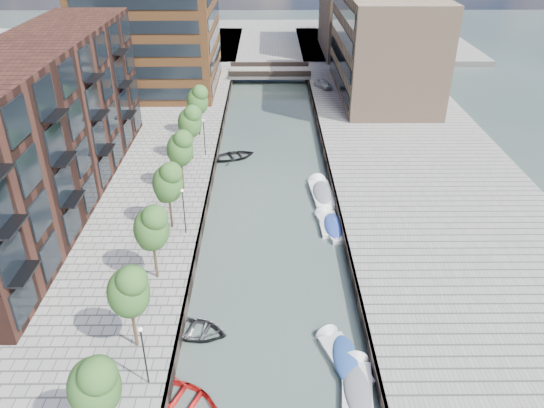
{
  "coord_description": "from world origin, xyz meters",
  "views": [
    {
      "loc": [
        -0.3,
        -13.52,
        24.78
      ],
      "look_at": [
        0.0,
        24.39,
        3.5
      ],
      "focal_mm": 35.0,
      "sensor_mm": 36.0,
      "label": 1
    }
  ],
  "objects_px": {
    "motorboat_2": "(328,222)",
    "motorboat_3": "(331,225)",
    "bridge": "(270,72)",
    "sloop_1": "(194,333)",
    "motorboat_0": "(342,356)",
    "sloop_4": "(235,158)",
    "sloop_3": "(195,330)",
    "sloop_2": "(181,402)",
    "motorboat_4": "(321,192)",
    "tree_1": "(128,290)",
    "motorboat_1": "(357,387)",
    "tree_5": "(190,121)",
    "tree_0": "(94,384)",
    "tree_6": "(197,100)",
    "car": "(323,84)",
    "tree_4": "(180,147)",
    "tree_2": "(151,227)",
    "tree_3": "(168,181)"
  },
  "relations": [
    {
      "from": "bridge",
      "to": "sloop_1",
      "type": "distance_m",
      "value": 59.21
    },
    {
      "from": "tree_2",
      "to": "tree_4",
      "type": "height_order",
      "value": "same"
    },
    {
      "from": "motorboat_2",
      "to": "tree_1",
      "type": "bearing_deg",
      "value": -129.93
    },
    {
      "from": "sloop_3",
      "to": "tree_6",
      "type": "bearing_deg",
      "value": 11.3
    },
    {
      "from": "tree_4",
      "to": "car",
      "type": "bearing_deg",
      "value": 63.19
    },
    {
      "from": "sloop_1",
      "to": "sloop_4",
      "type": "distance_m",
      "value": 28.25
    },
    {
      "from": "bridge",
      "to": "motorboat_3",
      "type": "height_order",
      "value": "bridge"
    },
    {
      "from": "tree_1",
      "to": "sloop_1",
      "type": "distance_m",
      "value": 6.53
    },
    {
      "from": "sloop_4",
      "to": "motorboat_1",
      "type": "distance_m",
      "value": 34.2
    },
    {
      "from": "sloop_3",
      "to": "motorboat_4",
      "type": "bearing_deg",
      "value": -22.23
    },
    {
      "from": "motorboat_2",
      "to": "bridge",
      "type": "bearing_deg",
      "value": 96.4
    },
    {
      "from": "sloop_3",
      "to": "car",
      "type": "relative_size",
      "value": 1.09
    },
    {
      "from": "sloop_3",
      "to": "tree_5",
      "type": "bearing_deg",
      "value": 12.84
    },
    {
      "from": "sloop_2",
      "to": "motorboat_1",
      "type": "relative_size",
      "value": 0.94
    },
    {
      "from": "bridge",
      "to": "motorboat_2",
      "type": "bearing_deg",
      "value": -83.6
    },
    {
      "from": "sloop_3",
      "to": "motorboat_3",
      "type": "relative_size",
      "value": 0.75
    },
    {
      "from": "tree_0",
      "to": "motorboat_1",
      "type": "distance_m",
      "value": 14.92
    },
    {
      "from": "motorboat_2",
      "to": "sloop_1",
      "type": "bearing_deg",
      "value": -126.16
    },
    {
      "from": "motorboat_4",
      "to": "tree_2",
      "type": "bearing_deg",
      "value": -132.64
    },
    {
      "from": "tree_0",
      "to": "motorboat_2",
      "type": "distance_m",
      "value": 27.33
    },
    {
      "from": "sloop_1",
      "to": "motorboat_2",
      "type": "relative_size",
      "value": 1.01
    },
    {
      "from": "tree_1",
      "to": "tree_4",
      "type": "relative_size",
      "value": 1.0
    },
    {
      "from": "tree_3",
      "to": "sloop_4",
      "type": "relative_size",
      "value": 1.25
    },
    {
      "from": "tree_2",
      "to": "motorboat_2",
      "type": "height_order",
      "value": "tree_2"
    },
    {
      "from": "motorboat_2",
      "to": "motorboat_3",
      "type": "xyz_separation_m",
      "value": [
        0.25,
        -0.76,
        0.12
      ]
    },
    {
      "from": "motorboat_1",
      "to": "motorboat_0",
      "type": "bearing_deg",
      "value": 103.16
    },
    {
      "from": "tree_3",
      "to": "tree_5",
      "type": "bearing_deg",
      "value": 90.0
    },
    {
      "from": "bridge",
      "to": "motorboat_0",
      "type": "distance_m",
      "value": 61.38
    },
    {
      "from": "tree_2",
      "to": "tree_6",
      "type": "height_order",
      "value": "same"
    },
    {
      "from": "tree_2",
      "to": "sloop_4",
      "type": "bearing_deg",
      "value": 79.3
    },
    {
      "from": "sloop_4",
      "to": "sloop_3",
      "type": "bearing_deg",
      "value": 155.17
    },
    {
      "from": "sloop_4",
      "to": "motorboat_4",
      "type": "distance_m",
      "value": 12.53
    },
    {
      "from": "tree_0",
      "to": "sloop_3",
      "type": "xyz_separation_m",
      "value": [
        3.27,
        9.33,
        -5.31
      ]
    },
    {
      "from": "tree_2",
      "to": "motorboat_4",
      "type": "distance_m",
      "value": 20.45
    },
    {
      "from": "sloop_1",
      "to": "motorboat_4",
      "type": "height_order",
      "value": "motorboat_4"
    },
    {
      "from": "bridge",
      "to": "sloop_3",
      "type": "distance_m",
      "value": 58.92
    },
    {
      "from": "motorboat_1",
      "to": "tree_5",
      "type": "bearing_deg",
      "value": 113.48
    },
    {
      "from": "bridge",
      "to": "motorboat_3",
      "type": "relative_size",
      "value": 2.42
    },
    {
      "from": "tree_3",
      "to": "car",
      "type": "distance_m",
      "value": 43.16
    },
    {
      "from": "tree_1",
      "to": "sloop_4",
      "type": "bearing_deg",
      "value": 81.73
    },
    {
      "from": "sloop_4",
      "to": "car",
      "type": "height_order",
      "value": "car"
    },
    {
      "from": "sloop_4",
      "to": "motorboat_4",
      "type": "xyz_separation_m",
      "value": [
        9.02,
        -8.7,
        0.23
      ]
    },
    {
      "from": "sloop_4",
      "to": "motorboat_1",
      "type": "height_order",
      "value": "motorboat_1"
    },
    {
      "from": "tree_1",
      "to": "tree_2",
      "type": "bearing_deg",
      "value": 90.0
    },
    {
      "from": "sloop_1",
      "to": "motorboat_3",
      "type": "xyz_separation_m",
      "value": [
        10.57,
        13.36,
        0.21
      ]
    },
    {
      "from": "sloop_2",
      "to": "motorboat_4",
      "type": "relative_size",
      "value": 0.82
    },
    {
      "from": "sloop_2",
      "to": "car",
      "type": "distance_m",
      "value": 58.85
    },
    {
      "from": "tree_3",
      "to": "tree_1",
      "type": "bearing_deg",
      "value": -90.0
    },
    {
      "from": "tree_6",
      "to": "sloop_1",
      "type": "distance_m",
      "value": 33.53
    },
    {
      "from": "tree_2",
      "to": "motorboat_4",
      "type": "height_order",
      "value": "tree_2"
    }
  ]
}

